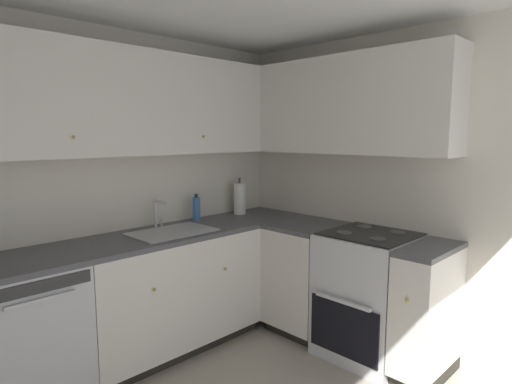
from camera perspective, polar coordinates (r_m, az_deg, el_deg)
wall_back at (r=3.29m, az=-21.29°, el=-0.45°), size 3.53×0.05×2.41m
wall_right at (r=3.37m, az=20.37°, el=-0.24°), size 0.05×3.27×2.41m
dishwasher at (r=3.01m, az=-28.51°, el=-16.76°), size 0.60×0.63×0.88m
lower_cabinets_back at (r=3.39m, az=-11.70°, el=-13.11°), size 1.39×0.62×0.88m
countertop_back at (r=3.26m, az=-11.93°, el=-5.62°), size 2.60×0.60×0.03m
lower_cabinets_right at (r=3.46m, az=11.53°, el=-12.72°), size 0.62×1.40×0.88m
countertop_right at (r=3.32m, az=11.72°, el=-5.36°), size 0.60×1.40×0.03m
oven_range at (r=3.35m, az=14.91°, el=-13.08°), size 0.68×0.62×1.07m
upper_cabinets_back at (r=3.22m, az=-16.25°, el=11.39°), size 2.28×0.34×0.74m
upper_cabinets_right at (r=3.49m, az=10.32°, el=11.27°), size 0.32×1.95×0.74m
sink at (r=3.26m, az=-11.15°, el=-6.02°), size 0.61×0.40×0.10m
faucet at (r=3.40m, az=-13.12°, el=-2.53°), size 0.07×0.16×0.22m
soap_bottle at (r=3.61m, az=-8.01°, el=-2.27°), size 0.07×0.07×0.23m
paper_towel_roll at (r=3.89m, az=-2.21°, el=-0.88°), size 0.11×0.11×0.35m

